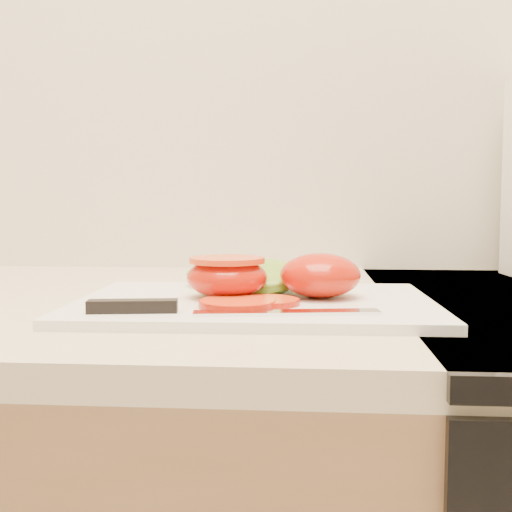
{
  "coord_description": "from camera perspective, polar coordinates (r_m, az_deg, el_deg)",
  "views": [
    {
      "loc": [
        0.08,
        0.92,
        1.04
      ],
      "look_at": [
        0.02,
        1.6,
        0.99
      ],
      "focal_mm": 45.0,
      "sensor_mm": 36.0,
      "label": 1
    }
  ],
  "objects": [
    {
      "name": "tomato_slice_0",
      "position": [
        0.63,
        -1.66,
        -4.23
      ],
      "size": [
        0.07,
        0.07,
        0.01
      ],
      "primitive_type": "cylinder",
      "color": "#EB5224",
      "rests_on": "cutting_board"
    },
    {
      "name": "tomato_half_dome",
      "position": [
        0.69,
        5.72,
        -1.72
      ],
      "size": [
        0.09,
        0.09,
        0.05
      ],
      "primitive_type": "ellipsoid",
      "color": "red",
      "rests_on": "cutting_board"
    },
    {
      "name": "lettuce_leaf_0",
      "position": [
        0.76,
        -0.89,
        -1.81
      ],
      "size": [
        0.19,
        0.17,
        0.03
      ],
      "primitive_type": "ellipsoid",
      "rotation": [
        0.0,
        0.0,
        -0.47
      ],
      "color": "#7EBB31",
      "rests_on": "cutting_board"
    },
    {
      "name": "tomato_slice_1",
      "position": [
        0.65,
        0.92,
        -4.06
      ],
      "size": [
        0.07,
        0.07,
        0.01
      ],
      "primitive_type": "cylinder",
      "color": "#EB5224",
      "rests_on": "cutting_board"
    },
    {
      "name": "knife",
      "position": [
        0.6,
        -5.66,
        -4.68
      ],
      "size": [
        0.27,
        0.05,
        0.01
      ],
      "rotation": [
        0.0,
        0.0,
        0.14
      ],
      "color": "silver",
      "rests_on": "cutting_board"
    },
    {
      "name": "cutting_board",
      "position": [
        0.68,
        -0.07,
        -4.25
      ],
      "size": [
        0.38,
        0.28,
        0.01
      ],
      "primitive_type": "cube",
      "rotation": [
        0.0,
        0.0,
        0.02
      ],
      "color": "white",
      "rests_on": "counter"
    },
    {
      "name": "tomato_half_cut",
      "position": [
        0.69,
        -2.58,
        -1.76
      ],
      "size": [
        0.09,
        0.09,
        0.04
      ],
      "color": "red",
      "rests_on": "cutting_board"
    }
  ]
}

